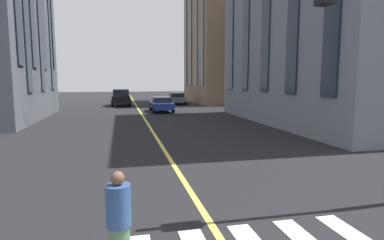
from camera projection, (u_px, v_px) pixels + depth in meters
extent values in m
cube|color=#D8C64C|center=(148.00, 124.00, 21.47)|extent=(80.00, 0.16, 0.01)
cube|color=navy|center=(161.00, 105.00, 29.52)|extent=(4.40, 1.80, 0.55)
cube|color=#19232D|center=(162.00, 100.00, 29.24)|extent=(1.85, 1.58, 0.50)
cylinder|color=black|center=(151.00, 107.00, 30.77)|extent=(0.64, 0.22, 0.64)
cylinder|color=black|center=(168.00, 107.00, 31.15)|extent=(0.64, 0.22, 0.64)
cylinder|color=black|center=(154.00, 110.00, 27.96)|extent=(0.64, 0.22, 0.64)
cylinder|color=black|center=(173.00, 109.00, 28.34)|extent=(0.64, 0.22, 0.64)
cube|color=slate|center=(176.00, 99.00, 38.87)|extent=(4.40, 1.80, 0.55)
cube|color=#19232D|center=(177.00, 95.00, 38.59)|extent=(1.85, 1.58, 0.50)
cylinder|color=black|center=(168.00, 101.00, 40.12)|extent=(0.64, 0.22, 0.64)
cylinder|color=black|center=(181.00, 101.00, 40.50)|extent=(0.64, 0.22, 0.64)
cylinder|color=black|center=(171.00, 102.00, 37.31)|extent=(0.64, 0.22, 0.64)
cylinder|color=black|center=(186.00, 102.00, 37.69)|extent=(0.64, 0.22, 0.64)
cube|color=black|center=(121.00, 99.00, 36.24)|extent=(4.70, 1.95, 0.80)
cube|color=#19232D|center=(121.00, 92.00, 36.15)|extent=(2.58, 1.72, 0.70)
cylinder|color=black|center=(130.00, 103.00, 34.99)|extent=(0.76, 0.27, 0.76)
cylinder|color=black|center=(112.00, 104.00, 34.59)|extent=(0.76, 0.27, 0.76)
cylinder|color=black|center=(129.00, 101.00, 38.00)|extent=(0.76, 0.27, 0.76)
cylinder|color=black|center=(113.00, 102.00, 37.59)|extent=(0.76, 0.27, 0.76)
cylinder|color=#2D4C7F|center=(118.00, 205.00, 4.79)|extent=(0.38, 0.38, 0.64)
sphere|color=brown|center=(118.00, 178.00, 4.74)|extent=(0.21, 0.21, 0.21)
cube|color=slate|center=(345.00, 7.00, 21.39)|extent=(16.60, 11.32, 15.56)
cube|color=#19232D|center=(246.00, 9.00, 23.33)|extent=(1.10, 0.10, 11.82)
cube|color=#19232D|center=(231.00, 18.00, 26.54)|extent=(1.10, 0.10, 11.82)
cube|color=#19232D|center=(25.00, 0.00, 19.99)|extent=(1.10, 0.10, 11.53)
cube|color=#19232D|center=(39.00, 13.00, 23.59)|extent=(1.10, 0.10, 11.53)
cube|color=#19232D|center=(50.00, 21.00, 27.19)|extent=(1.10, 0.10, 11.53)
cube|color=#846B51|center=(235.00, 41.00, 41.54)|extent=(12.46, 11.22, 15.81)
cube|color=#19232D|center=(202.00, 32.00, 35.74)|extent=(1.10, 0.10, 12.01)
cube|color=#19232D|center=(196.00, 36.00, 38.76)|extent=(1.10, 0.10, 12.01)
cube|color=#19232D|center=(191.00, 39.00, 41.78)|extent=(1.10, 0.10, 12.01)
cube|color=#19232D|center=(186.00, 42.00, 44.79)|extent=(1.10, 0.10, 12.01)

